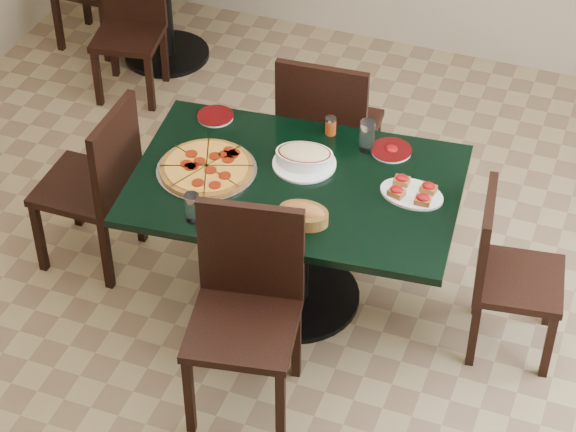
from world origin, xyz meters
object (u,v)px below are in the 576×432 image
(back_chair_near, at_px, (131,21))
(lasagna_casserole, at_px, (304,157))
(chair_left, at_px, (99,179))
(pepperoni_pizza, at_px, (207,168))
(chair_right, at_px, (504,267))
(bruschetta_platter, at_px, (412,191))
(main_table, at_px, (296,212))
(chair_near, at_px, (247,299))
(chair_far, at_px, (327,127))
(bread_basket, at_px, (304,214))

(back_chair_near, distance_m, lasagna_casserole, 2.09)
(chair_left, distance_m, pepperoni_pizza, 0.64)
(chair_right, bearing_deg, chair_left, 85.10)
(back_chair_near, distance_m, bruschetta_platter, 2.54)
(back_chair_near, xyz_separation_m, bruschetta_platter, (2.12, -1.36, 0.31))
(main_table, bearing_deg, chair_left, 177.66)
(back_chair_near, relative_size, lasagna_casserole, 2.79)
(chair_near, xyz_separation_m, lasagna_casserole, (-0.01, 0.75, 0.23))
(chair_far, distance_m, pepperoni_pizza, 0.86)
(back_chair_near, bearing_deg, bruschetta_platter, -42.61)
(chair_left, bearing_deg, chair_right, 93.06)
(main_table, height_order, chair_near, chair_near)
(lasagna_casserole, height_order, bread_basket, bread_basket)
(pepperoni_pizza, bearing_deg, bruschetta_platter, 9.68)
(chair_near, distance_m, bruschetta_platter, 0.91)
(chair_right, xyz_separation_m, bruschetta_platter, (-0.46, 0.03, 0.29))
(back_chair_near, xyz_separation_m, pepperoni_pizza, (1.18, -1.52, 0.30))
(chair_near, relative_size, bread_basket, 4.33)
(chair_right, relative_size, pepperoni_pizza, 1.83)
(chair_near, distance_m, lasagna_casserole, 0.79)
(chair_right, height_order, chair_left, chair_left)
(chair_right, bearing_deg, lasagna_casserole, 77.52)
(lasagna_casserole, bearing_deg, back_chair_near, 130.36)
(lasagna_casserole, bearing_deg, chair_right, -14.25)
(chair_right, height_order, back_chair_near, chair_right)
(chair_left, distance_m, bread_basket, 1.19)
(chair_near, relative_size, back_chair_near, 1.18)
(main_table, bearing_deg, chair_near, -95.74)
(chair_left, relative_size, back_chair_near, 1.12)
(main_table, bearing_deg, chair_right, -2.21)
(chair_left, height_order, back_chair_near, chair_left)
(chair_right, bearing_deg, bread_basket, 101.48)
(pepperoni_pizza, relative_size, bruschetta_platter, 1.45)
(bread_basket, bearing_deg, chair_far, 100.93)
(chair_far, bearing_deg, bruschetta_platter, 131.61)
(chair_near, height_order, lasagna_casserole, chair_near)
(chair_near, bearing_deg, pepperoni_pizza, 116.90)
(bread_basket, bearing_deg, bruschetta_platter, 38.75)
(chair_right, bearing_deg, pepperoni_pizza, 87.08)
(bread_basket, bearing_deg, main_table, 115.13)
(main_table, xyz_separation_m, chair_far, (-0.08, 0.69, 0.00))
(pepperoni_pizza, distance_m, lasagna_casserole, 0.46)
(pepperoni_pizza, bearing_deg, bread_basket, -18.22)
(lasagna_casserole, bearing_deg, chair_left, -179.27)
(main_table, xyz_separation_m, chair_right, (0.99, 0.06, -0.09))
(pepperoni_pizza, bearing_deg, lasagna_casserole, 26.58)
(chair_far, height_order, bread_basket, chair_far)
(chair_near, height_order, chair_right, chair_near)
(bruschetta_platter, bearing_deg, chair_far, 143.37)
(chair_far, bearing_deg, chair_near, 89.93)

